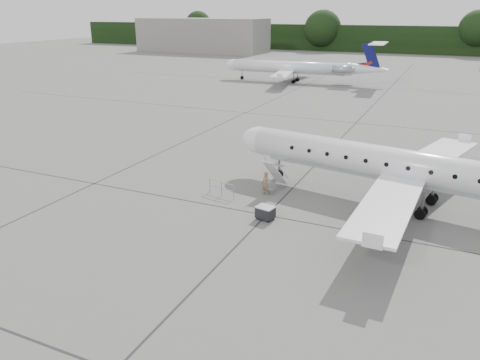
% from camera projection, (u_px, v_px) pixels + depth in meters
% --- Properties ---
extents(ground, '(320.00, 320.00, 0.00)m').
position_uv_depth(ground, '(358.00, 251.00, 25.59)').
color(ground, slate).
rests_on(ground, ground).
extents(treeline, '(260.00, 4.00, 8.00)m').
position_uv_depth(treeline, '(448.00, 41.00, 135.39)').
color(treeline, black).
rests_on(treeline, ground).
extents(terminal_building, '(40.00, 14.00, 10.00)m').
position_uv_depth(terminal_building, '(202.00, 35.00, 145.17)').
color(terminal_building, slate).
rests_on(terminal_building, ground).
extents(main_regional_jet, '(33.36, 26.54, 7.70)m').
position_uv_depth(main_regional_jet, '(417.00, 152.00, 30.01)').
color(main_regional_jet, white).
rests_on(main_regional_jet, ground).
extents(airstair, '(1.25, 2.48, 2.41)m').
position_uv_depth(airstair, '(275.00, 174.00, 33.98)').
color(airstair, white).
rests_on(airstair, ground).
extents(passenger, '(0.74, 0.63, 1.72)m').
position_uv_depth(passenger, '(265.00, 184.00, 33.07)').
color(passenger, '#836547').
rests_on(passenger, ground).
extents(safety_railing, '(2.16, 0.57, 1.00)m').
position_uv_depth(safety_railing, '(222.00, 189.00, 33.09)').
color(safety_railing, '#97999F').
rests_on(safety_railing, ground).
extents(baggage_cart, '(1.20, 1.04, 0.91)m').
position_uv_depth(baggage_cart, '(265.00, 212.00, 29.35)').
color(baggage_cart, black).
rests_on(baggage_cart, ground).
extents(bg_regional_left, '(29.18, 21.77, 7.37)m').
position_uv_depth(bg_regional_left, '(291.00, 61.00, 84.28)').
color(bg_regional_left, white).
rests_on(bg_regional_left, ground).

